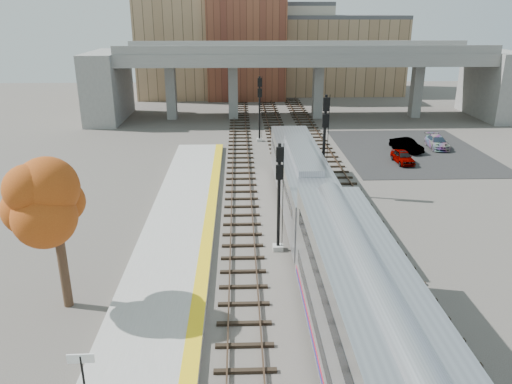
# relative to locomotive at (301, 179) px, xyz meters

# --- Properties ---
(ground) EXTENTS (160.00, 160.00, 0.00)m
(ground) POSITION_rel_locomotive_xyz_m (-1.00, -12.85, -2.28)
(ground) COLOR #47423D
(ground) RESTS_ON ground
(platform) EXTENTS (4.50, 60.00, 0.35)m
(platform) POSITION_rel_locomotive_xyz_m (-8.25, -12.85, -2.10)
(platform) COLOR #9E9E99
(platform) RESTS_ON ground
(yellow_strip) EXTENTS (0.70, 60.00, 0.01)m
(yellow_strip) POSITION_rel_locomotive_xyz_m (-6.35, -12.85, -1.92)
(yellow_strip) COLOR yellow
(yellow_strip) RESTS_ON platform
(tracks) EXTENTS (10.70, 95.00, 0.25)m
(tracks) POSITION_rel_locomotive_xyz_m (-0.07, -0.35, -2.20)
(tracks) COLOR black
(tracks) RESTS_ON ground
(overpass) EXTENTS (54.00, 12.00, 9.50)m
(overpass) POSITION_rel_locomotive_xyz_m (3.92, 32.15, 3.53)
(overpass) COLOR slate
(overpass) RESTS_ON ground
(buildings_far) EXTENTS (43.00, 21.00, 20.60)m
(buildings_far) POSITION_rel_locomotive_xyz_m (0.26, 53.72, 5.60)
(buildings_far) COLOR #A0805C
(buildings_far) RESTS_ON ground
(parking_lot) EXTENTS (14.00, 18.00, 0.04)m
(parking_lot) POSITION_rel_locomotive_xyz_m (13.00, 15.15, -2.26)
(parking_lot) COLOR black
(parking_lot) RESTS_ON ground
(locomotive) EXTENTS (3.02, 19.05, 4.10)m
(locomotive) POSITION_rel_locomotive_xyz_m (0.00, 0.00, 0.00)
(locomotive) COLOR #A8AAB2
(locomotive) RESTS_ON ground
(signal_mast_near) EXTENTS (0.60, 0.64, 6.50)m
(signal_mast_near) POSITION_rel_locomotive_xyz_m (-2.10, -6.45, 0.84)
(signal_mast_near) COLOR #9E9E99
(signal_mast_near) RESTS_ON ground
(signal_mast_mid) EXTENTS (0.60, 0.64, 7.66)m
(signal_mast_mid) POSITION_rel_locomotive_xyz_m (2.00, 2.90, 1.63)
(signal_mast_mid) COLOR #9E9E99
(signal_mast_mid) RESTS_ON ground
(signal_mast_far) EXTENTS (0.60, 0.64, 6.93)m
(signal_mast_far) POSITION_rel_locomotive_xyz_m (-2.10, 19.66, 1.14)
(signal_mast_far) COLOR #9E9E99
(signal_mast_far) RESTS_ON ground
(station_sign) EXTENTS (0.90, 0.08, 2.27)m
(station_sign) POSITION_rel_locomotive_xyz_m (-9.72, -19.02, -0.30)
(station_sign) COLOR black
(station_sign) RESTS_ON platform
(tree) EXTENTS (3.60, 3.60, 7.34)m
(tree) POSITION_rel_locomotive_xyz_m (-12.64, -11.91, 3.17)
(tree) COLOR #382619
(tree) RESTS_ON ground
(car_a) EXTENTS (1.58, 3.56, 1.19)m
(car_a) POSITION_rel_locomotive_xyz_m (10.80, 10.92, -1.64)
(car_a) COLOR #99999E
(car_a) RESTS_ON parking_lot
(car_b) EXTENTS (2.70, 4.09, 1.27)m
(car_b) POSITION_rel_locomotive_xyz_m (12.45, 14.95, -1.60)
(car_b) COLOR #99999E
(car_b) RESTS_ON parking_lot
(car_c) EXTENTS (1.96, 4.30, 1.22)m
(car_c) POSITION_rel_locomotive_xyz_m (16.01, 16.17, -1.63)
(car_c) COLOR #99999E
(car_c) RESTS_ON parking_lot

